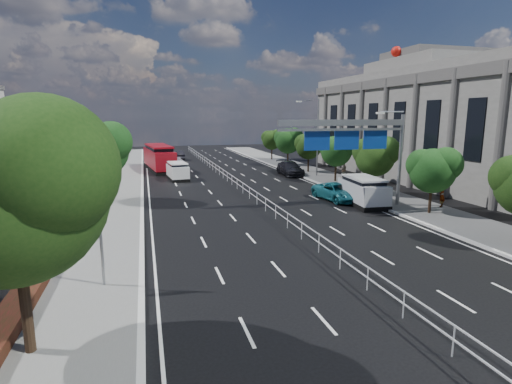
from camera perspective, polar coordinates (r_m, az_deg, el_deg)
name	(u,v)px	position (r m, az deg, el deg)	size (l,w,h in m)	color
ground	(332,263)	(20.21, 10.83, -9.96)	(160.00, 160.00, 0.00)	black
sidewalk_near	(79,289)	(18.49, -23.98, -12.52)	(5.00, 140.00, 0.14)	slate
kerb_near	(142,282)	(18.27, -16.03, -12.27)	(0.25, 140.00, 0.15)	silver
kerb_far	(481,246)	(25.35, 29.52, -6.72)	(0.25, 140.00, 0.15)	silver
median_fence	(233,181)	(40.81, -3.26, 1.57)	(0.05, 85.00, 1.02)	silver
hedge_near	(56,248)	(23.35, -26.72, -7.15)	(1.00, 36.00, 0.44)	black
toilet_sign	(87,221)	(17.52, -22.94, -3.79)	(1.62, 0.18, 4.34)	gray
overhead_gantry	(357,136)	(31.00, 14.18, 7.76)	(10.24, 0.38, 7.45)	gray
streetlight_far	(315,132)	(46.94, 8.49, 8.44)	(2.78, 2.40, 9.00)	gray
civic_hall	(437,123)	(50.53, 24.45, 8.96)	(14.40, 36.00, 14.35)	slate
near_tree_big	(14,183)	(12.94, -31.30, 1.06)	(5.72, 5.33, 7.71)	black
near_tree_back	(102,147)	(35.07, -21.18, 6.05)	(4.84, 4.51, 6.69)	black
far_tree_c	(433,168)	(31.22, 24.02, 3.14)	(3.52, 3.28, 4.94)	black
far_tree_d	(376,155)	(37.23, 16.73, 5.14)	(3.85, 3.59, 5.34)	black
far_tree_e	(337,149)	(43.74, 11.47, 6.00)	(3.63, 3.38, 5.13)	black
far_tree_f	(309,145)	(50.52, 7.60, 6.67)	(3.52, 3.28, 5.02)	black
far_tree_g	(288,139)	(57.46, 4.65, 7.49)	(3.96, 3.69, 5.45)	black
far_tree_h	(272,139)	(64.56, 2.32, 7.60)	(3.41, 3.18, 4.91)	black
white_minivan	(178,171)	(45.83, -11.14, 2.95)	(2.33, 4.64, 1.95)	black
red_bus	(159,157)	(54.20, -13.67, 4.87)	(3.95, 11.30, 3.31)	black
near_car_silver	(175,162)	(56.25, -11.43, 4.25)	(1.95, 4.84, 1.65)	#BABCC3
near_car_dark	(178,155)	(66.39, -11.02, 5.17)	(1.56, 4.49, 1.48)	black
silver_minivan	(363,191)	(33.41, 15.05, 0.13)	(2.78, 5.58, 2.24)	black
parked_car_teal	(337,192)	(34.62, 11.56, 0.02)	(2.41, 5.22, 1.45)	#1A6875
parked_car_dark	(290,168)	(48.56, 4.89, 3.38)	(2.28, 5.60, 1.63)	black
pedestrian_a	(442,196)	(34.01, 25.03, -0.48)	(0.64, 0.42, 1.76)	gray
pedestrian_b	(343,170)	(46.53, 12.34, 3.15)	(0.89, 0.69, 1.83)	gray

